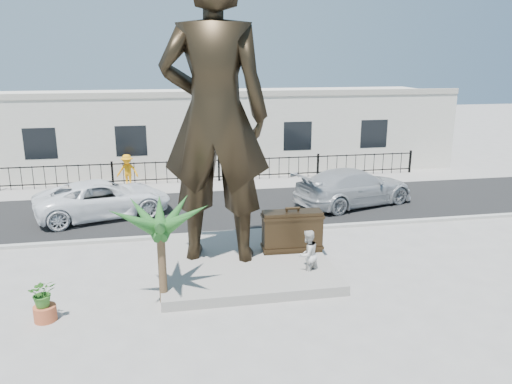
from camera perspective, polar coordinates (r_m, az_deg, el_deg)
ground at (r=14.89m, az=1.44°, el=-10.59°), size 100.00×100.00×0.00m
street at (r=22.25m, az=-2.84°, el=-1.69°), size 40.00×7.00×0.01m
curb at (r=18.95m, az=-1.39°, el=-4.58°), size 40.00×0.25×0.12m
far_sidewalk at (r=26.08m, az=-4.04°, el=0.85°), size 40.00×2.50×0.02m
plinth at (r=16.09m, az=-1.44°, el=-7.96°), size 5.20×5.20×0.30m
fence at (r=26.71m, az=-4.26°, el=2.49°), size 22.00×0.10×1.20m
building at (r=30.53m, az=-5.21°, el=7.14°), size 28.00×7.00×4.40m
statue at (r=15.03m, az=-4.75°, el=8.67°), size 3.66×2.82×8.96m
suitcase at (r=16.36m, az=4.15°, el=-4.48°), size 1.94×0.68×1.35m
tourist at (r=15.10m, az=5.91°, el=-7.12°), size 0.93×0.87×1.52m
car_white at (r=21.67m, az=-17.03°, el=-0.73°), size 5.94×3.92×1.52m
car_silver at (r=22.78m, az=11.17°, el=0.58°), size 6.06×3.87×1.63m
worker at (r=26.09m, az=-14.48°, el=2.34°), size 1.22×0.89×1.70m
palm_tree at (r=14.21m, az=-10.46°, el=-12.21°), size 1.80×1.80×3.20m
planter at (r=14.06m, az=-22.95°, el=-12.64°), size 0.56×0.56×0.40m
shrub at (r=13.82m, az=-23.20°, el=-10.54°), size 0.79×0.73×0.74m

